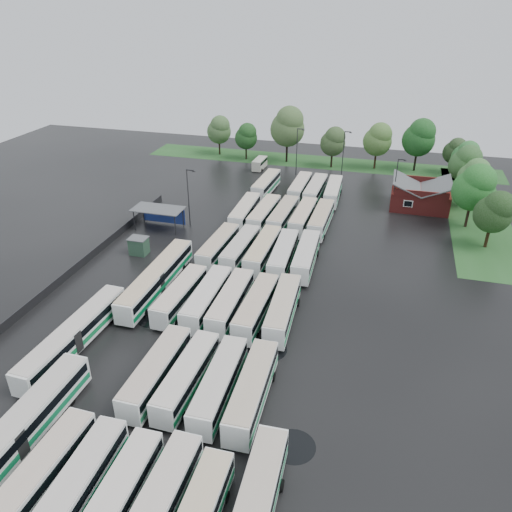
# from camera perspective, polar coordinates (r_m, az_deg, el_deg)

# --- Properties ---
(ground) EXTENTS (160.00, 160.00, 0.00)m
(ground) POSITION_cam_1_polar(r_m,az_deg,el_deg) (60.49, -4.93, -7.00)
(ground) COLOR black
(ground) RESTS_ON ground
(brick_building) EXTENTS (10.07, 8.60, 5.39)m
(brick_building) POSITION_cam_1_polar(r_m,az_deg,el_deg) (94.93, 18.20, 6.38)
(brick_building) COLOR maroon
(brick_building) RESTS_ON ground
(wash_shed) EXTENTS (8.20, 4.20, 3.58)m
(wash_shed) POSITION_cam_1_polar(r_m,az_deg,el_deg) (83.09, -11.00, 5.09)
(wash_shed) COLOR #2D2D30
(wash_shed) RESTS_ON ground
(utility_hut) EXTENTS (2.70, 2.20, 2.62)m
(utility_hut) POSITION_cam_1_polar(r_m,az_deg,el_deg) (75.80, -13.25, 1.15)
(utility_hut) COLOR #274732
(utility_hut) RESTS_ON ground
(grass_strip_north) EXTENTS (80.00, 10.00, 0.01)m
(grass_strip_north) POSITION_cam_1_polar(r_m,az_deg,el_deg) (117.36, 7.07, 10.61)
(grass_strip_north) COLOR #225220
(grass_strip_north) RESTS_ON ground
(grass_strip_east) EXTENTS (10.00, 50.00, 0.01)m
(grass_strip_east) POSITION_cam_1_polar(r_m,az_deg,el_deg) (96.74, 23.92, 4.54)
(grass_strip_east) COLOR #225220
(grass_strip_east) RESTS_ON ground
(west_fence) EXTENTS (0.10, 50.00, 1.20)m
(west_fence) POSITION_cam_1_polar(r_m,az_deg,el_deg) (75.66, -18.80, -0.33)
(west_fence) COLOR #2D2D30
(west_fence) RESTS_ON ground
(bus_r0c0) EXTENTS (2.71, 11.57, 3.21)m
(bus_r0c0) POSITION_cam_1_polar(r_m,az_deg,el_deg) (44.87, -23.36, -22.05)
(bus_r0c0) COLOR white
(bus_r0c0) RESTS_ON ground
(bus_r0c1) EXTENTS (2.72, 11.56, 3.20)m
(bus_r0c1) POSITION_cam_1_polar(r_m,az_deg,el_deg) (43.24, -19.69, -23.59)
(bus_r0c1) COLOR white
(bus_r0c1) RESTS_ON ground
(bus_r0c2) EXTENTS (2.58, 11.34, 3.15)m
(bus_r0c2) POSITION_cam_1_polar(r_m,az_deg,el_deg) (41.76, -15.63, -25.30)
(bus_r0c2) COLOR white
(bus_r0c2) RESTS_ON ground
(bus_r0c3) EXTENTS (2.50, 11.58, 3.22)m
(bus_r0c3) POSITION_cam_1_polar(r_m,az_deg,el_deg) (40.80, -11.10, -26.23)
(bus_r0c3) COLOR white
(bus_r0c3) RESTS_ON ground
(bus_r1c1) EXTENTS (2.59, 11.73, 3.26)m
(bus_r1c1) POSITION_cam_1_polar(r_m,az_deg,el_deg) (50.85, -11.31, -12.81)
(bus_r1c1) COLOR white
(bus_r1c1) RESTS_ON ground
(bus_r1c2) EXTENTS (2.69, 11.45, 3.17)m
(bus_r1c2) POSITION_cam_1_polar(r_m,az_deg,el_deg) (49.89, -7.89, -13.48)
(bus_r1c2) COLOR white
(bus_r1c2) RESTS_ON ground
(bus_r1c3) EXTENTS (2.79, 11.66, 3.23)m
(bus_r1c3) POSITION_cam_1_polar(r_m,az_deg,el_deg) (48.72, -4.24, -14.41)
(bus_r1c3) COLOR white
(bus_r1c3) RESTS_ON ground
(bus_r1c4) EXTENTS (2.88, 11.94, 3.30)m
(bus_r1c4) POSITION_cam_1_polar(r_m,az_deg,el_deg) (47.95, -0.45, -15.08)
(bus_r1c4) COLOR white
(bus_r1c4) RESTS_ON ground
(bus_r2c0) EXTENTS (2.86, 11.45, 3.16)m
(bus_r2c0) POSITION_cam_1_polar(r_m,az_deg,el_deg) (61.81, -8.66, -4.47)
(bus_r2c0) COLOR white
(bus_r2c0) RESTS_ON ground
(bus_r2c1) EXTENTS (2.55, 11.83, 3.29)m
(bus_r2c1) POSITION_cam_1_polar(r_m,az_deg,el_deg) (60.70, -5.63, -4.84)
(bus_r2c1) COLOR white
(bus_r2c1) RESTS_ON ground
(bus_r2c2) EXTENTS (2.60, 11.81, 3.28)m
(bus_r2c2) POSITION_cam_1_polar(r_m,az_deg,el_deg) (59.84, -2.91, -5.26)
(bus_r2c2) COLOR white
(bus_r2c2) RESTS_ON ground
(bus_r2c3) EXTENTS (2.70, 11.74, 3.26)m
(bus_r2c3) POSITION_cam_1_polar(r_m,az_deg,el_deg) (58.86, 0.01, -5.86)
(bus_r2c3) COLOR white
(bus_r2c3) RESTS_ON ground
(bus_r2c4) EXTENTS (3.09, 12.00, 3.31)m
(bus_r2c4) POSITION_cam_1_polar(r_m,az_deg,el_deg) (58.57, 3.07, -6.06)
(bus_r2c4) COLOR white
(bus_r2c4) RESTS_ON ground
(bus_r3c0) EXTENTS (2.91, 11.50, 3.17)m
(bus_r3c0) POSITION_cam_1_polar(r_m,az_deg,el_deg) (72.80, -4.34, 1.08)
(bus_r3c0) COLOR white
(bus_r3c0) RESTS_ON ground
(bus_r3c1) EXTENTS (2.83, 11.38, 3.15)m
(bus_r3c1) POSITION_cam_1_polar(r_m,az_deg,el_deg) (72.12, -1.80, 0.87)
(bus_r3c1) COLOR white
(bus_r3c1) RESTS_ON ground
(bus_r3c2) EXTENTS (2.68, 11.97, 3.32)m
(bus_r3c2) POSITION_cam_1_polar(r_m,az_deg,el_deg) (71.25, 0.77, 0.61)
(bus_r3c2) COLOR white
(bus_r3c2) RESTS_ON ground
(bus_r3c3) EXTENTS (2.98, 11.88, 3.28)m
(bus_r3c3) POSITION_cam_1_polar(r_m,az_deg,el_deg) (70.24, 3.12, 0.12)
(bus_r3c3) COLOR white
(bus_r3c3) RESTS_ON ground
(bus_r3c4) EXTENTS (2.94, 11.88, 3.28)m
(bus_r3c4) POSITION_cam_1_polar(r_m,az_deg,el_deg) (70.19, 5.72, -0.01)
(bus_r3c4) COLOR white
(bus_r3c4) RESTS_ON ground
(bus_r4c0) EXTENTS (2.72, 11.76, 3.26)m
(bus_r4c0) POSITION_cam_1_polar(r_m,az_deg,el_deg) (84.27, -1.28, 5.06)
(bus_r4c0) COLOR white
(bus_r4c0) RESTS_ON ground
(bus_r4c1) EXTENTS (2.97, 11.81, 3.26)m
(bus_r4c1) POSITION_cam_1_polar(r_m,az_deg,el_deg) (83.46, 0.93, 4.83)
(bus_r4c1) COLOR white
(bus_r4c1) RESTS_ON ground
(bus_r4c2) EXTENTS (2.95, 11.82, 3.27)m
(bus_r4c2) POSITION_cam_1_polar(r_m,az_deg,el_deg) (82.98, 3.10, 4.66)
(bus_r4c2) COLOR white
(bus_r4c2) RESTS_ON ground
(bus_r4c3) EXTENTS (2.77, 11.68, 3.23)m
(bus_r4c3) POSITION_cam_1_polar(r_m,az_deg,el_deg) (82.62, 5.38, 4.45)
(bus_r4c3) COLOR white
(bus_r4c3) RESTS_ON ground
(bus_r4c4) EXTENTS (2.69, 11.76, 3.26)m
(bus_r4c4) POSITION_cam_1_polar(r_m,az_deg,el_deg) (82.03, 7.42, 4.16)
(bus_r4c4) COLOR white
(bus_r4c4) RESTS_ON ground
(bus_r5c0) EXTENTS (2.95, 11.74, 3.24)m
(bus_r5c0) POSITION_cam_1_polar(r_m,az_deg,el_deg) (96.88, 1.17, 8.17)
(bus_r5c0) COLOR white
(bus_r5c0) RESTS_ON ground
(bus_r5c2) EXTENTS (2.61, 11.47, 3.18)m
(bus_r5c2) POSITION_cam_1_polar(r_m,az_deg,el_deg) (95.74, 5.04, 7.80)
(bus_r5c2) COLOR white
(bus_r5c2) RESTS_ON ground
(bus_r5c3) EXTENTS (2.82, 11.82, 3.27)m
(bus_r5c3) POSITION_cam_1_polar(r_m,az_deg,el_deg) (94.67, 6.80, 7.50)
(bus_r5c3) COLOR white
(bus_r5c3) RESTS_ON ground
(bus_r5c4) EXTENTS (2.80, 11.49, 3.18)m
(bus_r5c4) POSITION_cam_1_polar(r_m,az_deg,el_deg) (94.49, 8.79, 7.30)
(bus_r5c4) COLOR white
(bus_r5c4) RESTS_ON ground
(artic_bus_west_a) EXTENTS (2.64, 17.85, 3.31)m
(artic_bus_west_a) POSITION_cam_1_polar(r_m,az_deg,el_deg) (48.62, -25.66, -17.83)
(artic_bus_west_a) COLOR white
(artic_bus_west_a) RESTS_ON ground
(artic_bus_west_b) EXTENTS (2.58, 17.84, 3.31)m
(artic_bus_west_b) POSITION_cam_1_polar(r_m,az_deg,el_deg) (65.70, -11.28, -2.51)
(artic_bus_west_b) COLOR white
(artic_bus_west_b) RESTS_ON ground
(artic_bus_west_c) EXTENTS (3.01, 17.10, 3.16)m
(artic_bus_west_c) POSITION_cam_1_polar(r_m,az_deg,el_deg) (57.91, -20.08, -8.52)
(artic_bus_west_c) COLOR white
(artic_bus_west_c) RESTS_ON ground
(minibus) EXTENTS (2.21, 5.41, 2.33)m
(minibus) POSITION_cam_1_polar(r_m,az_deg,el_deg) (111.22, 0.41, 10.54)
(minibus) COLOR beige
(minibus) RESTS_ON ground
(tree_north_0) EXTENTS (5.62, 5.62, 9.32)m
(tree_north_0) POSITION_cam_1_polar(r_m,az_deg,el_deg) (121.09, -4.21, 14.23)
(tree_north_0) COLOR black
(tree_north_0) RESTS_ON ground
(tree_north_1) EXTENTS (5.13, 5.13, 8.49)m
(tree_north_1) POSITION_cam_1_polar(r_m,az_deg,el_deg) (117.12, -1.09, 13.55)
(tree_north_1) COLOR black
(tree_north_1) RESTS_ON ground
(tree_north_2) EXTENTS (7.66, 7.66, 12.69)m
(tree_north_2) POSITION_cam_1_polar(r_m,az_deg,el_deg) (114.69, 3.70, 14.59)
(tree_north_2) COLOR black
(tree_north_2) RESTS_ON ground
(tree_north_3) EXTENTS (5.50, 5.50, 9.10)m
(tree_north_3) POSITION_cam_1_polar(r_m,az_deg,el_deg) (112.49, 8.86, 12.84)
(tree_north_3) COLOR black
(tree_north_3) RESTS_ON ground
(tree_north_4) EXTENTS (6.15, 6.15, 10.19)m
(tree_north_4) POSITION_cam_1_polar(r_m,az_deg,el_deg) (113.22, 13.80, 12.84)
(tree_north_4) COLOR black
(tree_north_4) RESTS_ON ground
(tree_north_5) EXTENTS (6.88, 6.88, 11.39)m
(tree_north_5) POSITION_cam_1_polar(r_m,az_deg,el_deg) (113.96, 18.20, 12.77)
(tree_north_5) COLOR black
(tree_north_5) RESTS_ON ground
(tree_north_6) EXTENTS (4.73, 4.73, 7.83)m
(tree_north_6) POSITION_cam_1_polar(r_m,az_deg,el_deg) (115.08, 21.82, 11.12)
(tree_north_6) COLOR black
(tree_north_6) RESTS_ON ground
(tree_east_0) EXTENTS (5.60, 5.56, 9.21)m
(tree_east_0) POSITION_cam_1_polar(r_m,az_deg,el_deg) (81.73, 25.65, 4.60)
(tree_east_0) COLOR black
(tree_east_0) RESTS_ON ground
(tree_east_1) EXTENTS (6.60, 6.60, 10.93)m
(tree_east_1) POSITION_cam_1_polar(r_m,az_deg,el_deg) (87.55, 23.75, 7.23)
(tree_east_1) COLOR black
(tree_east_1) RESTS_ON ground
(tree_east_2) EXTENTS (5.48, 5.48, 9.08)m
(tree_east_2) POSITION_cam_1_polar(r_m,az_deg,el_deg) (97.13, 23.69, 8.39)
(tree_east_2) COLOR black
(tree_east_2) RESTS_ON ground
(tree_east_3) EXTENTS (5.89, 5.89, 9.75)m
(tree_east_3) POSITION_cam_1_polar(r_m,az_deg,el_deg) (102.59, 22.87, 9.77)
(tree_east_3) COLOR black
(tree_east_3) RESTS_ON ground
(tree_east_4) EXTENTS (5.26, 5.26, 8.72)m
(tree_east_4) POSITION_cam_1_polar(r_m,az_deg,el_deg) (109.89, 22.87, 10.51)
(tree_east_4) COLOR black
(tree_east_4) RESTS_ON ground
(lamp_post_ne) EXTENTS (1.44, 0.28, 9.34)m
(lamp_post_ne) POSITION_cam_1_polar(r_m,az_deg,el_deg) (91.33, 15.73, 8.29)
(lamp_post_ne) COLOR #2D2D30
(lamp_post_ne) RESTS_ON ground
(lamp_post_nw) EXTENTS (1.50, 0.29, 9.76)m
(lamp_post_nw) POSITION_cam_1_polar(r_m,az_deg,el_deg) (82.05, -7.68, 7.08)
(lamp_post_nw) COLOR #2D2D30
(lamp_post_nw) RESTS_ON ground
(lamp_post_back_w) EXTENTS (1.53, 0.30, 9.92)m
(lamp_post_back_w) POSITION_cam_1_polar(r_m,az_deg,el_deg) (106.51, 4.76, 12.16)
(lamp_post_back_w) COLOR #2D2D30
(lamp_post_back_w) RESTS_ON ground
(lamp_post_back_e) EXTENTS (1.49, 0.29, 9.68)m
(lamp_post_back_e) POSITION_cam_1_polar(r_m,az_deg,el_deg) (106.43, 10.02, 11.75)
(lamp_post_back_e) COLOR #2D2D30
(lamp_post_back_e) RESTS_ON ground
(puddle_0) EXTENTS (5.29, 5.29, 0.01)m
(puddle_0) POSITION_cam_1_polar(r_m,az_deg,el_deg) (46.63, -15.91, -21.28)
(puddle_0) COLOR black
(puddle_0) RESTS_ON ground
(puddle_1) EXTENTS (3.86, 3.86, 0.01)m
(puddle_1) POSITION_cam_1_polar(r_m,az_deg,el_deg) (44.96, -8.01, -22.62)
(puddle_1) COLOR black
(puddle_1) RESTS_ON ground
(puddle_2) EXTENTS (7.06, 7.06, 0.01)m
(puddle_2) POSITION_cam_1_polar(r_m,az_deg,el_deg) (62.28, -10.71, -6.30)
(puddle_2) COLOR black
(puddle_2) RESTS_ON ground
(puddle_3) EXTENTS (4.35, 4.35, 0.01)m
(puddle_3) POSITION_cam_1_polar(r_m,az_deg,el_deg) (55.42, 1.32, -10.62)
(puddle_3) COLOR black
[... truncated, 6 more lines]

